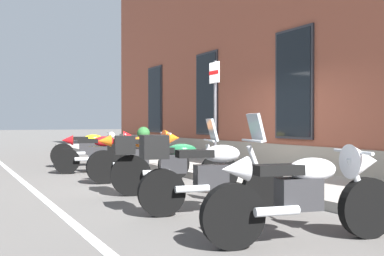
# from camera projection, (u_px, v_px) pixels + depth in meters

# --- Properties ---
(ground_plane) EXTENTS (140.00, 140.00, 0.00)m
(ground_plane) POSITION_uv_depth(u_px,v_px,m) (206.00, 183.00, 8.64)
(ground_plane) COLOR #565451
(sidewalk) EXTENTS (28.95, 2.36, 0.14)m
(sidewalk) POSITION_uv_depth(u_px,v_px,m) (253.00, 176.00, 9.22)
(sidewalk) COLOR gray
(sidewalk) RESTS_ON ground_plane
(lane_stripe) EXTENTS (28.95, 0.12, 0.01)m
(lane_stripe) POSITION_uv_depth(u_px,v_px,m) (40.00, 196.00, 7.08)
(lane_stripe) COLOR silver
(lane_stripe) RESTS_ON ground_plane
(motorcycle_yellow_naked) EXTENTS (0.67, 2.05, 0.95)m
(motorcycle_yellow_naked) POSITION_uv_depth(u_px,v_px,m) (90.00, 149.00, 11.85)
(motorcycle_yellow_naked) COLOR black
(motorcycle_yellow_naked) RESTS_ON ground_plane
(motorcycle_red_sport) EXTENTS (0.88, 2.08, 1.02)m
(motorcycle_red_sport) POSITION_uv_depth(u_px,v_px,m) (104.00, 150.00, 10.28)
(motorcycle_red_sport) COLOR black
(motorcycle_red_sport) RESTS_ON ground_plane
(motorcycle_orange_sport) EXTENTS (0.62, 2.15, 1.07)m
(motorcycle_orange_sport) POSITION_uv_depth(u_px,v_px,m) (143.00, 154.00, 8.78)
(motorcycle_orange_sport) COLOR black
(motorcycle_orange_sport) RESTS_ON ground_plane
(motorcycle_green_touring) EXTENTS (0.93, 2.13, 1.28)m
(motorcycle_green_touring) POSITION_uv_depth(u_px,v_px,m) (169.00, 163.00, 7.22)
(motorcycle_green_touring) COLOR black
(motorcycle_green_touring) RESTS_ON ground_plane
(motorcycle_silver_touring) EXTENTS (0.80, 2.05, 1.34)m
(motorcycle_silver_touring) POSITION_uv_depth(u_px,v_px,m) (206.00, 172.00, 5.69)
(motorcycle_silver_touring) COLOR black
(motorcycle_silver_touring) RESTS_ON ground_plane
(motorcycle_white_sport) EXTENTS (0.76, 2.11, 0.99)m
(motorcycle_white_sport) POSITION_uv_depth(u_px,v_px,m) (311.00, 189.00, 4.31)
(motorcycle_white_sport) COLOR black
(motorcycle_white_sport) RESTS_ON ground_plane
(parking_sign) EXTENTS (0.36, 0.07, 2.38)m
(parking_sign) POSITION_uv_depth(u_px,v_px,m) (215.00, 100.00, 9.09)
(parking_sign) COLOR #4C4C51
(parking_sign) RESTS_ON sidewalk
(barrel_planter) EXTENTS (0.64, 0.64, 0.94)m
(barrel_planter) POSITION_uv_depth(u_px,v_px,m) (144.00, 144.00, 13.32)
(barrel_planter) COLOR brown
(barrel_planter) RESTS_ON sidewalk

